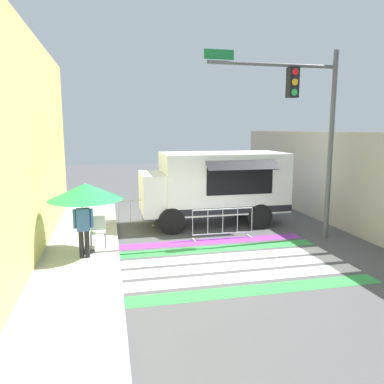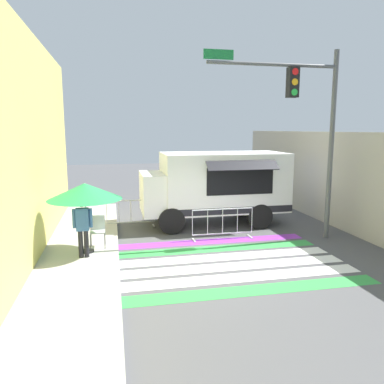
# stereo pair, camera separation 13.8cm
# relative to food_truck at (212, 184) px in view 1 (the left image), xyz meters

# --- Properties ---
(ground_plane) EXTENTS (60.00, 60.00, 0.00)m
(ground_plane) POSITION_rel_food_truck_xyz_m (-0.75, -3.80, -1.55)
(ground_plane) COLOR #4C4C4F
(sidewalk_left) EXTENTS (4.40, 16.00, 0.12)m
(sidewalk_left) POSITION_rel_food_truck_xyz_m (-5.79, -3.80, -1.49)
(sidewalk_left) COLOR #A8A59E
(sidewalk_left) RESTS_ON ground_plane
(building_left_facade) EXTENTS (0.25, 16.00, 6.22)m
(building_left_facade) POSITION_rel_food_truck_xyz_m (-5.84, -3.80, 1.56)
(building_left_facade) COLOR #E5D166
(building_left_facade) RESTS_ON ground_plane
(concrete_wall_right) EXTENTS (0.20, 16.00, 3.50)m
(concrete_wall_right) POSITION_rel_food_truck_xyz_m (4.43, -0.80, 0.20)
(concrete_wall_right) COLOR #A39E93
(concrete_wall_right) RESTS_ON ground_plane
(crosswalk_painted) EXTENTS (6.40, 4.36, 0.01)m
(crosswalk_painted) POSITION_rel_food_truck_xyz_m (-0.75, -4.10, -1.55)
(crosswalk_painted) COLOR green
(crosswalk_painted) RESTS_ON ground_plane
(food_truck) EXTENTS (5.40, 2.74, 2.72)m
(food_truck) POSITION_rel_food_truck_xyz_m (0.00, 0.00, 0.00)
(food_truck) COLOR white
(food_truck) RESTS_ON ground_plane
(traffic_signal_pole) EXTENTS (4.34, 0.29, 6.03)m
(traffic_signal_pole) POSITION_rel_food_truck_xyz_m (2.40, -2.57, 2.51)
(traffic_signal_pole) COLOR #515456
(traffic_signal_pole) RESTS_ON ground_plane
(patio_umbrella) EXTENTS (2.06, 2.06, 1.99)m
(patio_umbrella) POSITION_rel_food_truck_xyz_m (-4.45, -2.83, 0.33)
(patio_umbrella) COLOR black
(patio_umbrella) RESTS_ON sidewalk_left
(folding_chair) EXTENTS (0.43, 0.43, 0.92)m
(folding_chair) POSITION_rel_food_truck_xyz_m (-4.18, -2.33, -0.87)
(folding_chair) COLOR #4C4C51
(folding_chair) RESTS_ON sidewalk_left
(vendor_person) EXTENTS (0.53, 0.21, 1.61)m
(vendor_person) POSITION_rel_food_truck_xyz_m (-4.52, -3.26, -0.52)
(vendor_person) COLOR black
(vendor_person) RESTS_ON sidewalk_left
(barricade_front) EXTENTS (2.06, 0.44, 1.03)m
(barricade_front) POSITION_rel_food_truck_xyz_m (-0.19, -1.98, -1.04)
(barricade_front) COLOR #B7BABF
(barricade_front) RESTS_ON ground_plane
(barricade_side) EXTENTS (1.78, 0.44, 1.03)m
(barricade_side) POSITION_rel_food_truck_xyz_m (-3.07, 0.17, -1.05)
(barricade_side) COLOR #B7BABF
(barricade_side) RESTS_ON ground_plane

